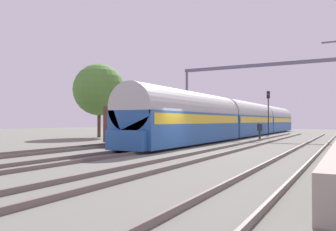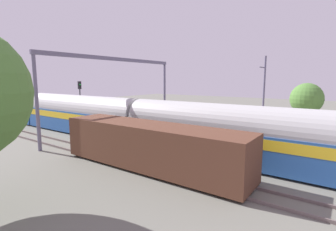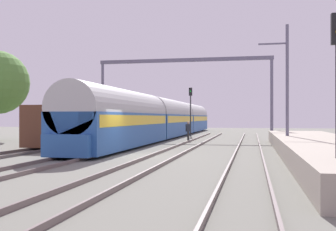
% 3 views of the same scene
% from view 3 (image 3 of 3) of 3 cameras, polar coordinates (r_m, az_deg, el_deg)
% --- Properties ---
extents(ground, '(120.00, 120.00, 0.00)m').
position_cam_3_polar(ground, '(22.15, -5.75, -5.63)').
color(ground, slate).
extents(track_far_west, '(1.52, 60.00, 0.16)m').
position_cam_3_polar(track_far_west, '(24.80, -20.00, -4.85)').
color(track_far_west, '#665755').
rests_on(track_far_west, ground).
extents(track_west, '(1.52, 60.00, 0.16)m').
position_cam_3_polar(track_west, '(22.87, -10.86, -5.26)').
color(track_west, '#665755').
rests_on(track_west, ground).
extents(track_east, '(1.52, 60.00, 0.16)m').
position_cam_3_polar(track_east, '(21.61, -0.33, -5.55)').
color(track_east, '#665755').
rests_on(track_east, ground).
extents(track_far_east, '(1.52, 60.00, 0.16)m').
position_cam_3_polar(track_far_east, '(21.14, 11.07, -5.67)').
color(track_far_east, '#665755').
rests_on(track_far_east, ground).
extents(platform, '(4.40, 28.00, 0.90)m').
position_cam_3_polar(platform, '(23.38, 20.54, -4.22)').
color(platform, '#A39989').
rests_on(platform, ground).
extents(passenger_train, '(2.93, 49.20, 3.82)m').
position_cam_3_polar(passenger_train, '(43.62, 0.13, -0.39)').
color(passenger_train, '#28569E').
rests_on(passenger_train, ground).
extents(freight_car, '(2.80, 13.00, 2.70)m').
position_cam_3_polar(freight_car, '(32.51, -11.86, -1.31)').
color(freight_car, '#563323').
rests_on(freight_car, ground).
extents(person_crossing, '(0.47, 0.42, 1.73)m').
position_cam_3_polar(person_crossing, '(35.48, 2.83, -1.94)').
color(person_crossing, '#2D2D2D').
rests_on(person_crossing, ground).
extents(railway_signal_far, '(0.36, 0.30, 5.40)m').
position_cam_3_polar(railway_signal_far, '(46.02, 3.16, 1.44)').
color(railway_signal_far, '#2D2D33').
rests_on(railway_signal_far, ground).
extents(catenary_gantry, '(17.15, 0.28, 7.86)m').
position_cam_3_polar(catenary_gantry, '(40.25, 2.19, 5.26)').
color(catenary_gantry, slate).
rests_on(catenary_gantry, ground).
extents(catenary_pole_east_mid, '(1.90, 0.20, 8.00)m').
position_cam_3_polar(catenary_pole_east_mid, '(27.22, 16.16, 4.12)').
color(catenary_pole_east_mid, slate).
rests_on(catenary_pole_east_mid, ground).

